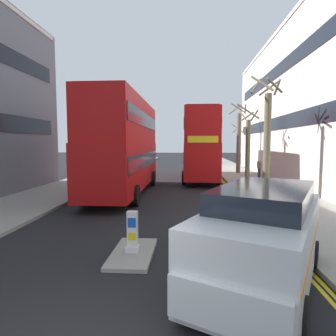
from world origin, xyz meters
TOP-DOWN VIEW (x-y plane):
  - sidewalk_right at (6.50, 16.00)m, footprint 4.00×80.00m
  - sidewalk_left at (-6.50, 16.00)m, footprint 4.00×80.00m
  - kerb_line_outer at (4.40, 14.00)m, footprint 0.10×56.00m
  - kerb_line_inner at (4.24, 14.00)m, footprint 0.10×56.00m
  - traffic_island at (0.00, 4.26)m, footprint 1.10×2.20m
  - keep_left_bollard at (0.00, 4.26)m, footprint 0.36×0.28m
  - double_decker_bus_away at (-2.26, 13.63)m, footprint 2.82×10.82m
  - double_decker_bus_oncoming at (2.48, 20.98)m, footprint 2.82×10.82m
  - taxi_minivan at (3.03, 2.76)m, footprint 3.80×5.14m
  - pedestrian_far at (7.39, 20.74)m, footprint 0.34×0.22m
  - street_tree_near at (5.91, 18.27)m, footprint 1.62×1.62m
  - street_tree_mid at (5.72, 12.56)m, footprint 1.66×1.94m
  - street_tree_far at (6.43, 25.10)m, footprint 1.63×1.82m
  - street_tree_distant at (7.74, 32.15)m, footprint 1.62×1.94m

SIDE VIEW (x-z plane):
  - kerb_line_outer at x=4.40m, z-range 0.00..0.01m
  - kerb_line_inner at x=4.24m, z-range 0.00..0.01m
  - traffic_island at x=0.00m, z-range 0.00..0.10m
  - sidewalk_right at x=6.50m, z-range 0.00..0.14m
  - sidewalk_left at x=-6.50m, z-range 0.00..0.14m
  - keep_left_bollard at x=0.00m, z-range 0.05..1.16m
  - pedestrian_far at x=7.39m, z-range 0.18..1.80m
  - taxi_minivan at x=3.03m, z-range 0.01..2.13m
  - street_tree_distant at x=7.74m, z-range -0.10..5.13m
  - street_tree_near at x=5.91m, z-range -0.09..5.64m
  - double_decker_bus_away at x=-2.26m, z-range 0.21..5.85m
  - double_decker_bus_oncoming at x=2.48m, z-range 0.21..5.85m
  - street_tree_far at x=6.43m, z-range -0.13..6.61m
  - street_tree_mid at x=5.72m, z-range 0.00..6.51m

